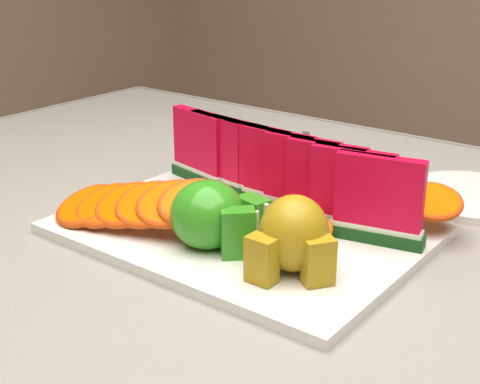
% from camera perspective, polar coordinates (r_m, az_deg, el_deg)
% --- Properties ---
extents(table, '(1.40, 0.90, 0.75)m').
position_cam_1_polar(table, '(0.80, 4.04, -11.65)').
color(table, '#482517').
rests_on(table, ground).
extents(tablecloth, '(1.53, 1.03, 0.20)m').
position_cam_1_polar(tablecloth, '(0.76, 4.16, -7.70)').
color(tablecloth, gray).
rests_on(tablecloth, table).
extents(platter, '(0.40, 0.30, 0.01)m').
position_cam_1_polar(platter, '(0.78, 0.36, -3.17)').
color(platter, silver).
rests_on(platter, tablecloth).
extents(apple_cluster, '(0.12, 0.10, 0.08)m').
position_cam_1_polar(apple_cluster, '(0.72, -2.24, -2.13)').
color(apple_cluster, '#379312').
rests_on(apple_cluster, platter).
extents(pear_cluster, '(0.10, 0.09, 0.08)m').
position_cam_1_polar(pear_cluster, '(0.66, 4.59, -3.81)').
color(pear_cluster, '#9F8A12').
rests_on(pear_cluster, platter).
extents(side_plate, '(0.23, 0.23, 0.01)m').
position_cam_1_polar(side_plate, '(0.93, 19.21, -0.34)').
color(side_plate, silver).
rests_on(side_plate, tablecloth).
extents(fork, '(0.10, 0.18, 0.00)m').
position_cam_1_polar(fork, '(1.11, 3.42, 3.93)').
color(fork, silver).
rests_on(fork, tablecloth).
extents(watermelon_row, '(0.39, 0.07, 0.10)m').
position_cam_1_polar(watermelon_row, '(0.81, 3.32, 1.68)').
color(watermelon_row, '#08360E').
rests_on(watermelon_row, platter).
extents(orange_fan_front, '(0.23, 0.14, 0.06)m').
position_cam_1_polar(orange_fan_front, '(0.77, -8.61, -1.04)').
color(orange_fan_front, '#CB5800').
rests_on(orange_fan_front, platter).
extents(orange_fan_back, '(0.37, 0.10, 0.05)m').
position_cam_1_polar(orange_fan_back, '(0.85, 7.01, 0.82)').
color(orange_fan_back, '#CB5800').
rests_on(orange_fan_back, platter).
extents(tangerine_segments, '(0.20, 0.07, 0.03)m').
position_cam_1_polar(tangerine_segments, '(0.78, 0.75, -1.86)').
color(tangerine_segments, '#FF660A').
rests_on(tangerine_segments, platter).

